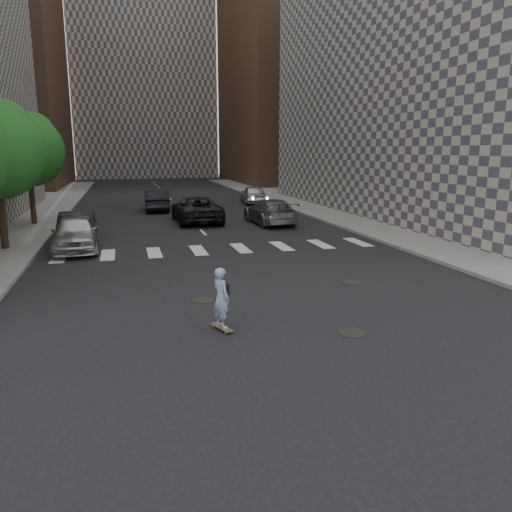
{
  "coord_description": "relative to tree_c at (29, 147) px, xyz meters",
  "views": [
    {
      "loc": [
        -4.2,
        -13.36,
        4.54
      ],
      "look_at": [
        -0.32,
        1.25,
        1.3
      ],
      "focal_mm": 35.0,
      "sensor_mm": 36.0,
      "label": 1
    }
  ],
  "objects": [
    {
      "name": "tower_right",
      "position": [
        29.45,
        35.86,
        13.35
      ],
      "size": [
        18.0,
        24.0,
        36.0
      ],
      "primitive_type": "cube",
      "color": "brown",
      "rests_on": "ground"
    },
    {
      "name": "traffic_car_d",
      "position": [
        15.95,
        8.68,
        -3.86
      ],
      "size": [
        2.42,
        4.8,
        1.57
      ],
      "primitive_type": "imported",
      "rotation": [
        0.0,
        0.0,
        3.02
      ],
      "color": "#B6B8BE",
      "rests_on": "ground"
    },
    {
      "name": "traffic_car_a",
      "position": [
        2.95,
        -6.14,
        -3.89
      ],
      "size": [
        1.68,
        4.64,
        1.52
      ],
      "primitive_type": "imported",
      "rotation": [
        0.0,
        0.0,
        3.16
      ],
      "color": "black",
      "rests_on": "ground"
    },
    {
      "name": "skateboarder",
      "position": [
        7.51,
        -20.57,
        -3.78
      ],
      "size": [
        0.56,
        0.84,
        1.65
      ],
      "rotation": [
        0.0,
        0.0,
        0.39
      ],
      "color": "brown",
      "rests_on": "ground"
    },
    {
      "name": "silver_sedan",
      "position": [
        3.06,
        -8.75,
        -3.83
      ],
      "size": [
        2.08,
        4.87,
        1.64
      ],
      "primitive_type": "imported",
      "rotation": [
        0.0,
        0.0,
        0.03
      ],
      "color": "#ADB0B4",
      "rests_on": "ground"
    },
    {
      "name": "traffic_car_e",
      "position": [
        7.64,
        5.71,
        -3.84
      ],
      "size": [
        1.82,
        4.93,
        1.61
      ],
      "primitive_type": "imported",
      "rotation": [
        0.0,
        0.0,
        3.12
      ],
      "color": "black",
      "rests_on": "ground"
    },
    {
      "name": "manhole_b",
      "position": [
        7.45,
        -17.94,
        -4.64
      ],
      "size": [
        0.7,
        0.7,
        0.02
      ],
      "primitive_type": "cylinder",
      "color": "black",
      "rests_on": "ground"
    },
    {
      "name": "building_right",
      "position": [
        27.94,
        -0.65,
        6.34
      ],
      "size": [
        15.0,
        33.0,
        22.0
      ],
      "color": "#ADA08E",
      "rests_on": "ground"
    },
    {
      "name": "manhole_c",
      "position": [
        12.75,
        -17.14,
        -4.64
      ],
      "size": [
        0.7,
        0.7,
        0.02
      ],
      "primitive_type": "cylinder",
      "color": "black",
      "rests_on": "ground"
    },
    {
      "name": "tower_center",
      "position": [
        9.45,
        58.86,
        19.35
      ],
      "size": [
        22.0,
        20.0,
        48.0
      ],
      "primitive_type": "cube",
      "color": "#ADA08E",
      "rests_on": "ground"
    },
    {
      "name": "tree_c",
      "position": [
        0.0,
        0.0,
        0.0
      ],
      "size": [
        4.2,
        4.2,
        6.6
      ],
      "color": "#382619",
      "rests_on": "sidewalk_left"
    },
    {
      "name": "manhole_a",
      "position": [
        10.65,
        -21.64,
        -4.64
      ],
      "size": [
        0.7,
        0.7,
        0.02
      ],
      "primitive_type": "cylinder",
      "color": "black",
      "rests_on": "ground"
    },
    {
      "name": "traffic_car_c",
      "position": [
        9.68,
        -1.14,
        -3.83
      ],
      "size": [
        2.78,
        5.9,
        1.63
      ],
      "primitive_type": "imported",
      "rotation": [
        0.0,
        0.0,
        3.15
      ],
      "color": "black",
      "rests_on": "ground"
    },
    {
      "name": "sidewalk_right",
      "position": [
        23.95,
        0.86,
        -4.57
      ],
      "size": [
        13.0,
        80.0,
        0.15
      ],
      "primitive_type": "cube",
      "color": "gray",
      "rests_on": "ground"
    },
    {
      "name": "traffic_car_b",
      "position": [
        13.96,
        -2.99,
        -3.87
      ],
      "size": [
        2.39,
        5.44,
        1.55
      ],
      "primitive_type": "imported",
      "rotation": [
        0.0,
        0.0,
        3.18
      ],
      "color": "#595B61",
      "rests_on": "ground"
    },
    {
      "name": "ground",
      "position": [
        9.45,
        -19.14,
        -4.65
      ],
      "size": [
        160.0,
        160.0,
        0.0
      ],
      "primitive_type": "plane",
      "color": "black",
      "rests_on": "ground"
    }
  ]
}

